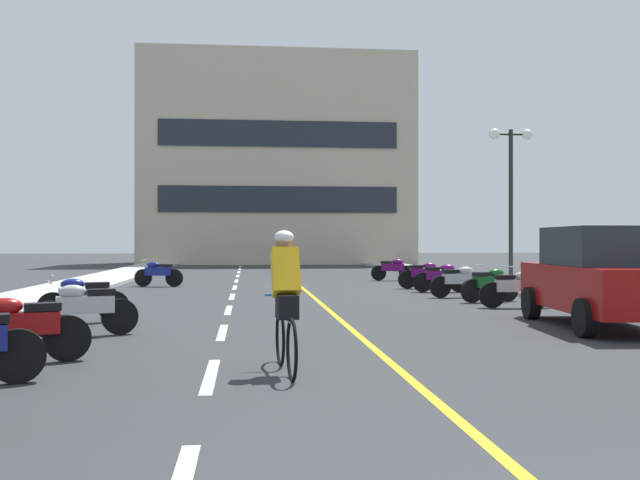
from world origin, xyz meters
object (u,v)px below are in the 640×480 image
at_px(motorcycle_3, 85,308).
at_px(motorcycle_8, 441,277).
at_px(motorcycle_9, 424,274).
at_px(motorcycle_5, 516,288).
at_px(motorcycle_7, 459,280).
at_px(motorcycle_11, 393,269).
at_px(motorcycle_10, 158,273).
at_px(cyclist_rider, 286,298).
at_px(parked_car_near, 602,277).
at_px(motorcycle_6, 490,284).
at_px(motorcycle_4, 83,298).
at_px(street_lamp_mid, 511,171).
at_px(motorcycle_2, 20,327).

bearing_deg(motorcycle_3, motorcycle_8, 47.82).
distance_m(motorcycle_3, motorcycle_9, 13.98).
relative_size(motorcycle_5, motorcycle_8, 1.01).
xyz_separation_m(motorcycle_3, motorcycle_7, (8.49, 7.39, 0.00)).
bearing_deg(motorcycle_7, motorcycle_11, 90.85).
distance_m(motorcycle_10, cyclist_rider, 16.99).
height_order(motorcycle_3, motorcycle_9, same).
height_order(parked_car_near, motorcycle_6, parked_car_near).
height_order(parked_car_near, cyclist_rider, parked_car_near).
xyz_separation_m(motorcycle_3, motorcycle_11, (8.36, 15.97, 0.00)).
distance_m(motorcycle_4, motorcycle_8, 11.64).
distance_m(street_lamp_mid, motorcycle_4, 15.04).
bearing_deg(motorcycle_4, motorcycle_10, 89.56).
bearing_deg(motorcycle_4, motorcycle_7, 31.04).
xyz_separation_m(motorcycle_5, motorcycle_8, (-0.36, 5.21, 0.00)).
bearing_deg(motorcycle_3, motorcycle_4, 103.10).
xyz_separation_m(street_lamp_mid, motorcycle_2, (-11.44, -13.52, -3.39)).
xyz_separation_m(motorcycle_8, motorcycle_9, (-0.10, 1.75, 0.00)).
relative_size(parked_car_near, motorcycle_10, 2.57).
bearing_deg(motorcycle_10, cyclist_rider, -78.16).
height_order(street_lamp_mid, motorcycle_6, street_lamp_mid).
height_order(motorcycle_3, motorcycle_5, same).
bearing_deg(motorcycle_9, motorcycle_6, -85.57).
distance_m(motorcycle_7, motorcycle_8, 2.01).
relative_size(motorcycle_8, motorcycle_10, 1.01).
height_order(motorcycle_4, motorcycle_6, same).
xyz_separation_m(motorcycle_2, motorcycle_3, (0.20, 2.70, 0.00)).
xyz_separation_m(motorcycle_8, cyclist_rider, (-5.41, -12.95, 0.41)).
bearing_deg(motorcycle_3, motorcycle_6, 33.39).
bearing_deg(motorcycle_11, motorcycle_8, -88.61).
height_order(motorcycle_2, cyclist_rider, cyclist_rider).
bearing_deg(motorcycle_8, motorcycle_2, -125.78).
xyz_separation_m(motorcycle_2, motorcycle_8, (8.72, 12.10, 0.00)).
height_order(motorcycle_9, cyclist_rider, cyclist_rider).
height_order(street_lamp_mid, motorcycle_4, street_lamp_mid).
bearing_deg(motorcycle_8, street_lamp_mid, 27.55).
height_order(parked_car_near, motorcycle_5, parked_car_near).
height_order(motorcycle_6, motorcycle_11, same).
distance_m(street_lamp_mid, motorcycle_2, 18.03).
distance_m(motorcycle_4, motorcycle_9, 12.76).
height_order(motorcycle_2, motorcycle_4, same).
distance_m(motorcycle_5, motorcycle_9, 6.98).
bearing_deg(motorcycle_6, parked_car_near, -87.89).
bearing_deg(motorcycle_4, street_lamp_mid, 37.00).
height_order(motorcycle_6, motorcycle_9, same).
xyz_separation_m(motorcycle_7, motorcycle_11, (-0.13, 8.58, 0.00)).
distance_m(motorcycle_2, motorcycle_8, 14.91).
distance_m(motorcycle_3, motorcycle_8, 12.69).
bearing_deg(motorcycle_6, motorcycle_2, -136.68).
bearing_deg(parked_car_near, motorcycle_10, 126.53).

